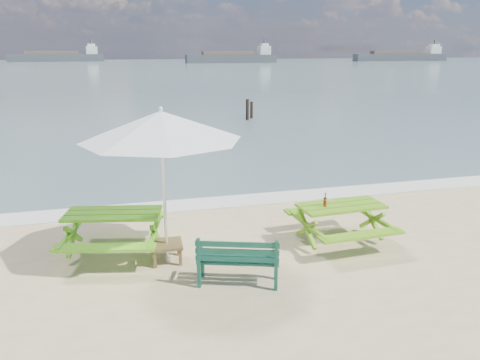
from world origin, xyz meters
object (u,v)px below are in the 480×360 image
object	(u,v)px
picnic_table_left	(115,234)
patio_umbrella	(161,126)
park_bench	(238,269)
beer_bottle	(325,202)
swimmer	(177,140)
side_table	(167,252)
picnic_table_right	(340,224)

from	to	relation	value
picnic_table_left	patio_umbrella	world-z (taller)	patio_umbrella
park_bench	beer_bottle	bearing A→B (deg)	28.55
picnic_table_left	swimmer	size ratio (longest dim) A/B	1.33
park_bench	side_table	world-z (taller)	park_bench
picnic_table_right	beer_bottle	world-z (taller)	beer_bottle
picnic_table_right	swimmer	distance (m)	12.91
park_bench	side_table	size ratio (longest dim) A/B	2.40
patio_umbrella	beer_bottle	size ratio (longest dim) A/B	10.91
swimmer	patio_umbrella	bearing A→B (deg)	-98.09
picnic_table_right	swimmer	world-z (taller)	picnic_table_right
beer_bottle	patio_umbrella	bearing A→B (deg)	179.49
patio_umbrella	side_table	bearing A→B (deg)	0.00
park_bench	beer_bottle	distance (m)	2.34
picnic_table_right	side_table	bearing A→B (deg)	179.87
beer_bottle	side_table	bearing A→B (deg)	179.49
picnic_table_left	picnic_table_right	bearing A→B (deg)	-7.78
picnic_table_right	patio_umbrella	distance (m)	3.93
picnic_table_left	patio_umbrella	size ratio (longest dim) A/B	0.77
picnic_table_left	patio_umbrella	xyz separation A→B (m)	(0.88, -0.57, 2.04)
side_table	swimmer	world-z (taller)	swimmer
picnic_table_left	swimmer	world-z (taller)	picnic_table_left
picnic_table_left	swimmer	bearing A→B (deg)	77.53
picnic_table_right	side_table	world-z (taller)	picnic_table_right
beer_bottle	swimmer	distance (m)	12.92
picnic_table_left	beer_bottle	world-z (taller)	beer_bottle
picnic_table_left	picnic_table_right	xyz separation A→B (m)	(4.24, -0.58, -0.02)
picnic_table_left	swimmer	xyz separation A→B (m)	(2.70, 12.22, -0.63)
park_bench	swimmer	xyz separation A→B (m)	(0.80, 13.90, -0.49)
picnic_table_left	beer_bottle	xyz separation A→B (m)	(3.88, -0.60, 0.47)
picnic_table_left	park_bench	xyz separation A→B (m)	(1.90, -1.67, -0.14)
park_bench	patio_umbrella	world-z (taller)	patio_umbrella
beer_bottle	park_bench	bearing A→B (deg)	-151.45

